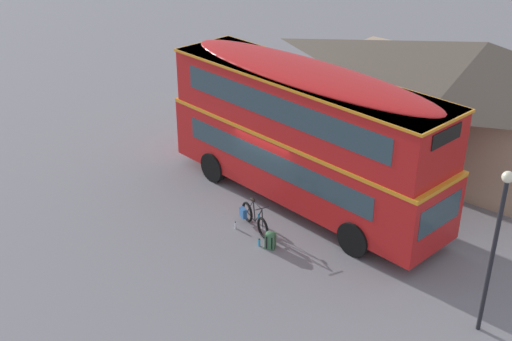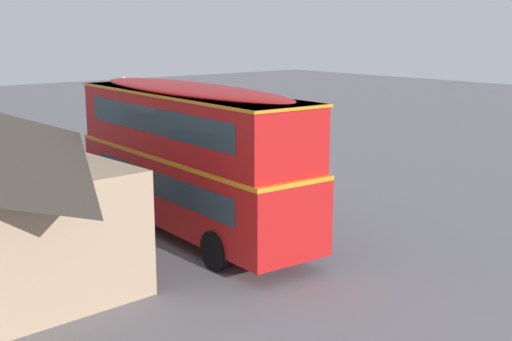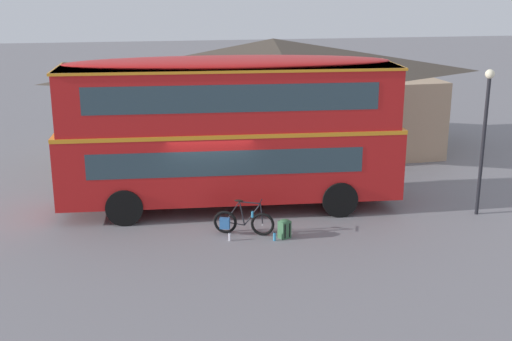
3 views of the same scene
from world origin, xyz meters
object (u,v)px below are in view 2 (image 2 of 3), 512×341
object	(u,v)px
backpack_on_ground	(238,203)
water_bottle_clear_plastic	(265,217)
water_bottle_blue_sports	(247,208)
street_lamp	(125,118)
touring_bicycle	(248,209)
double_decker_bus	(189,152)

from	to	relation	value
backpack_on_ground	water_bottle_clear_plastic	size ratio (longest dim) A/B	2.25
water_bottle_blue_sports	street_lamp	xyz separation A→B (m)	(6.61, 1.07, 2.66)
touring_bicycle	double_decker_bus	bearing A→B (deg)	89.45
backpack_on_ground	water_bottle_clear_plastic	bearing A→B (deg)	178.22
water_bottle_clear_plastic	street_lamp	bearing A→B (deg)	6.27
backpack_on_ground	water_bottle_blue_sports	bearing A→B (deg)	-153.32
water_bottle_blue_sports	street_lamp	world-z (taller)	street_lamp
double_decker_bus	water_bottle_clear_plastic	world-z (taller)	double_decker_bus
touring_bicycle	street_lamp	world-z (taller)	street_lamp
touring_bicycle	backpack_on_ground	world-z (taller)	touring_bicycle
backpack_on_ground	touring_bicycle	bearing A→B (deg)	158.13
water_bottle_clear_plastic	water_bottle_blue_sports	bearing A→B (deg)	-9.54
backpack_on_ground	double_decker_bus	bearing A→B (deg)	111.86
double_decker_bus	street_lamp	xyz separation A→B (m)	(7.43, -1.90, 0.14)
backpack_on_ground	water_bottle_blue_sports	size ratio (longest dim) A/B	2.17
water_bottle_blue_sports	water_bottle_clear_plastic	size ratio (longest dim) A/B	1.04
double_decker_bus	water_bottle_blue_sports	size ratio (longest dim) A/B	41.37
water_bottle_blue_sports	backpack_on_ground	bearing A→B (deg)	26.68
water_bottle_blue_sports	street_lamp	bearing A→B (deg)	9.18
water_bottle_blue_sports	water_bottle_clear_plastic	xyz separation A→B (m)	(-1.23, 0.21, -0.00)
street_lamp	water_bottle_clear_plastic	bearing A→B (deg)	-173.73
double_decker_bus	street_lamp	distance (m)	7.67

